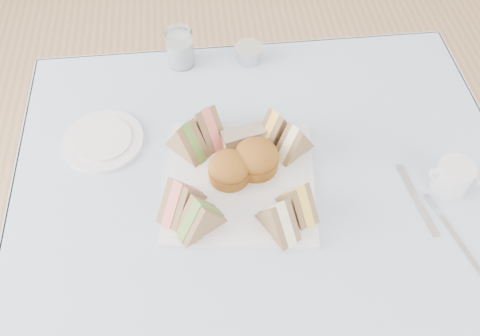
{
  "coord_description": "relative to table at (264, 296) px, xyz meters",
  "views": [
    {
      "loc": [
        -0.11,
        -0.49,
        1.59
      ],
      "look_at": [
        -0.05,
        0.09,
        0.8
      ],
      "focal_mm": 38.0,
      "sensor_mm": 36.0,
      "label": 1
    }
  ],
  "objects": [
    {
      "name": "knife",
      "position": [
        0.29,
        0.01,
        0.38
      ],
      "size": [
        0.04,
        0.17,
        0.0
      ],
      "primitive_type": "cube",
      "rotation": [
        0.0,
        0.0,
        0.13
      ],
      "color": "silver",
      "rests_on": "tablecloth"
    },
    {
      "name": "scone_right",
      "position": [
        -0.02,
        0.12,
        0.42
      ],
      "size": [
        0.12,
        0.12,
        0.06
      ],
      "primitive_type": "cylinder",
      "rotation": [
        0.0,
        0.0,
        0.39
      ],
      "color": "#915C1D",
      "rests_on": "serving_plate"
    },
    {
      "name": "tea_strainer",
      "position": [
        0.01,
        0.45,
        0.39
      ],
      "size": [
        0.07,
        0.07,
        0.04
      ],
      "primitive_type": "cylinder",
      "rotation": [
        0.0,
        0.0,
        -0.03
      ],
      "color": "silver",
      "rests_on": "tablecloth"
    },
    {
      "name": "scone_left",
      "position": [
        -0.07,
        0.1,
        0.42
      ],
      "size": [
        0.1,
        0.1,
        0.06
      ],
      "primitive_type": "cylinder",
      "rotation": [
        0.0,
        0.0,
        -0.25
      ],
      "color": "#915C1D",
      "rests_on": "serving_plate"
    },
    {
      "name": "sandwich_br_b",
      "position": [
        0.03,
        0.19,
        0.43
      ],
      "size": [
        0.1,
        0.09,
        0.08
      ],
      "primitive_type": null,
      "rotation": [
        0.0,
        0.0,
        -2.5
      ],
      "color": "#8C6B4A",
      "rests_on": "serving_plate"
    },
    {
      "name": "sandwich_bl_a",
      "position": [
        -0.15,
        0.17,
        0.43
      ],
      "size": [
        0.1,
        0.1,
        0.09
      ],
      "primitive_type": null,
      "rotation": [
        0.0,
        0.0,
        2.27
      ],
      "color": "#8C6B4A",
      "rests_on": "serving_plate"
    },
    {
      "name": "water_glass",
      "position": [
        -0.15,
        0.46,
        0.42
      ],
      "size": [
        0.08,
        0.08,
        0.09
      ],
      "primitive_type": "cylinder",
      "rotation": [
        0.0,
        0.0,
        -0.3
      ],
      "color": "white",
      "rests_on": "tablecloth"
    },
    {
      "name": "table",
      "position": [
        0.0,
        0.0,
        0.0
      ],
      "size": [
        0.9,
        0.9,
        0.74
      ],
      "primitive_type": "cube",
      "color": "brown",
      "rests_on": "floor"
    },
    {
      "name": "sandwich_fl_b",
      "position": [
        -0.14,
        -0.01,
        0.43
      ],
      "size": [
        0.11,
        0.09,
        0.09
      ],
      "primitive_type": null,
      "rotation": [
        0.0,
        0.0,
        0.53
      ],
      "color": "#8C6B4A",
      "rests_on": "serving_plate"
    },
    {
      "name": "serving_plate",
      "position": [
        -0.05,
        0.09,
        0.38
      ],
      "size": [
        0.33,
        0.33,
        0.01
      ],
      "primitive_type": "cube",
      "rotation": [
        0.0,
        0.0,
        -0.12
      ],
      "color": "silver",
      "rests_on": "tablecloth"
    },
    {
      "name": "sandwich_fr_b",
      "position": [
        0.01,
        -0.03,
        0.43
      ],
      "size": [
        0.08,
        0.1,
        0.08
      ],
      "primitive_type": null,
      "rotation": [
        0.0,
        0.0,
        -1.07
      ],
      "color": "#8C6B4A",
      "rests_on": "serving_plate"
    },
    {
      "name": "sandwich_bl_b",
      "position": [
        -0.11,
        0.21,
        0.43
      ],
      "size": [
        0.09,
        0.11,
        0.09
      ],
      "primitive_type": null,
      "rotation": [
        0.0,
        0.0,
        2.09
      ],
      "color": "#8C6B4A",
      "rests_on": "serving_plate"
    },
    {
      "name": "sandwich_fl_a",
      "position": [
        -0.17,
        0.03,
        0.43
      ],
      "size": [
        0.1,
        0.11,
        0.09
      ],
      "primitive_type": null,
      "rotation": [
        0.0,
        0.0,
        0.84
      ],
      "color": "#8C6B4A",
      "rests_on": "serving_plate"
    },
    {
      "name": "sandwich_br_a",
      "position": [
        0.07,
        0.15,
        0.43
      ],
      "size": [
        0.1,
        0.09,
        0.08
      ],
      "primitive_type": null,
      "rotation": [
        0.0,
        0.0,
        -2.5
      ],
      "color": "#8C6B4A",
      "rests_on": "serving_plate"
    },
    {
      "name": "fork",
      "position": [
        0.34,
        -0.09,
        0.38
      ],
      "size": [
        0.05,
        0.15,
        0.0
      ],
      "primitive_type": "cube",
      "rotation": [
        0.0,
        0.0,
        0.24
      ],
      "color": "silver",
      "rests_on": "tablecloth"
    },
    {
      "name": "tablecloth",
      "position": [
        0.0,
        0.0,
        0.37
      ],
      "size": [
        1.02,
        1.02,
        0.01
      ],
      "primitive_type": "cube",
      "color": "#A8B4DA",
      "rests_on": "table"
    },
    {
      "name": "side_plate",
      "position": [
        -0.33,
        0.23,
        0.38
      ],
      "size": [
        0.18,
        0.18,
        0.01
      ],
      "primitive_type": "cylinder",
      "rotation": [
        0.0,
        0.0,
        -0.07
      ],
      "color": "silver",
      "rests_on": "tablecloth"
    },
    {
      "name": "creamer_jug",
      "position": [
        0.36,
        0.04,
        0.41
      ],
      "size": [
        0.08,
        0.08,
        0.06
      ],
      "primitive_type": "cylinder",
      "rotation": [
        0.0,
        0.0,
        -0.08
      ],
      "color": "silver",
      "rests_on": "tablecloth"
    },
    {
      "name": "sandwich_fr_a",
      "position": [
        0.05,
        0.01,
        0.43
      ],
      "size": [
        0.08,
        0.1,
        0.08
      ],
      "primitive_type": null,
      "rotation": [
        0.0,
        0.0,
        -1.08
      ],
      "color": "#8C6B4A",
      "rests_on": "serving_plate"
    },
    {
      "name": "pastry_slice",
      "position": [
        -0.04,
        0.18,
        0.41
      ],
      "size": [
        0.09,
        0.05,
        0.04
      ],
      "primitive_type": "cube",
      "rotation": [
        0.0,
        0.0,
        0.23
      ],
      "color": "beige",
      "rests_on": "serving_plate"
    }
  ]
}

